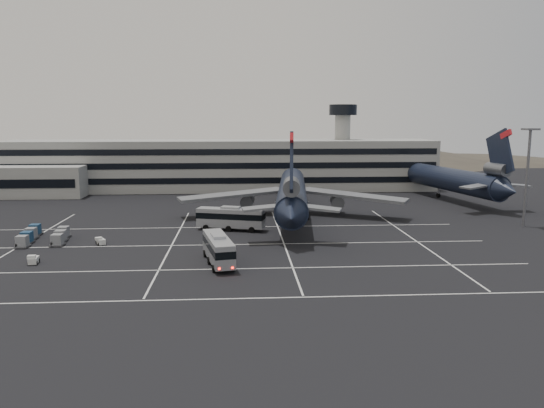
{
  "coord_description": "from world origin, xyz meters",
  "views": [
    {
      "loc": [
        4.78,
        -79.17,
        19.97
      ],
      "look_at": [
        10.67,
        13.56,
        5.0
      ],
      "focal_mm": 35.0,
      "sensor_mm": 36.0,
      "label": 1
    }
  ],
  "objects_px": {
    "tug_a": "(33,260)",
    "bus_far": "(231,217)",
    "trijet_main": "(292,193)",
    "bus_near": "(218,248)",
    "uld_cluster": "(42,236)"
  },
  "relations": [
    {
      "from": "tug_a",
      "to": "bus_far",
      "type": "bearing_deg",
      "value": 29.3
    },
    {
      "from": "trijet_main",
      "to": "bus_near",
      "type": "bearing_deg",
      "value": -106.24
    },
    {
      "from": "trijet_main",
      "to": "bus_far",
      "type": "bearing_deg",
      "value": -132.39
    },
    {
      "from": "trijet_main",
      "to": "tug_a",
      "type": "xyz_separation_m",
      "value": [
        -39.37,
        -31.81,
        -4.66
      ]
    },
    {
      "from": "trijet_main",
      "to": "bus_near",
      "type": "height_order",
      "value": "trijet_main"
    },
    {
      "from": "bus_near",
      "to": "trijet_main",
      "type": "bearing_deg",
      "value": 56.19
    },
    {
      "from": "bus_far",
      "to": "uld_cluster",
      "type": "height_order",
      "value": "bus_far"
    },
    {
      "from": "trijet_main",
      "to": "uld_cluster",
      "type": "relative_size",
      "value": 4.93
    },
    {
      "from": "bus_near",
      "to": "tug_a",
      "type": "distance_m",
      "value": 25.81
    },
    {
      "from": "bus_near",
      "to": "tug_a",
      "type": "relative_size",
      "value": 5.48
    },
    {
      "from": "tug_a",
      "to": "uld_cluster",
      "type": "xyz_separation_m",
      "value": [
        -3.73,
        14.03,
        0.35
      ]
    },
    {
      "from": "bus_near",
      "to": "uld_cluster",
      "type": "height_order",
      "value": "bus_near"
    },
    {
      "from": "bus_far",
      "to": "uld_cluster",
      "type": "distance_m",
      "value": 31.66
    },
    {
      "from": "trijet_main",
      "to": "bus_far",
      "type": "relative_size",
      "value": 4.58
    },
    {
      "from": "tug_a",
      "to": "uld_cluster",
      "type": "relative_size",
      "value": 0.19
    }
  ]
}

